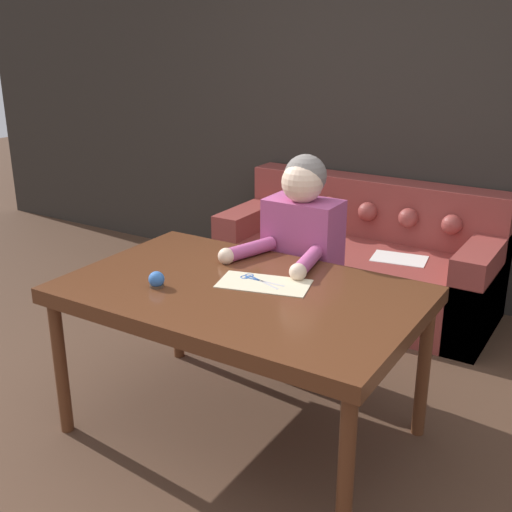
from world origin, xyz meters
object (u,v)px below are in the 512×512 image
object	(u,v)px
person	(301,269)
scissors	(255,279)
couch	(359,262)
pin_cushion	(157,280)
dining_table	(241,302)

from	to	relation	value
person	scissors	bearing A→B (deg)	-86.65
couch	scissors	size ratio (longest dim) A/B	7.94
pin_cushion	dining_table	bearing A→B (deg)	30.41
dining_table	pin_cushion	bearing A→B (deg)	-149.59
dining_table	scissors	distance (m)	0.13
couch	dining_table	bearing A→B (deg)	-85.57
couch	person	distance (m)	1.09
couch	person	xyz separation A→B (m)	(0.10, -1.04, 0.31)
couch	scissors	world-z (taller)	couch
dining_table	pin_cushion	distance (m)	0.38
couch	pin_cushion	xyz separation A→B (m)	(-0.19, -1.83, 0.46)
person	couch	bearing A→B (deg)	95.71
pin_cushion	couch	bearing A→B (deg)	84.15
dining_table	scissors	bearing A→B (deg)	87.13
person	pin_cushion	xyz separation A→B (m)	(-0.29, -0.79, 0.15)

